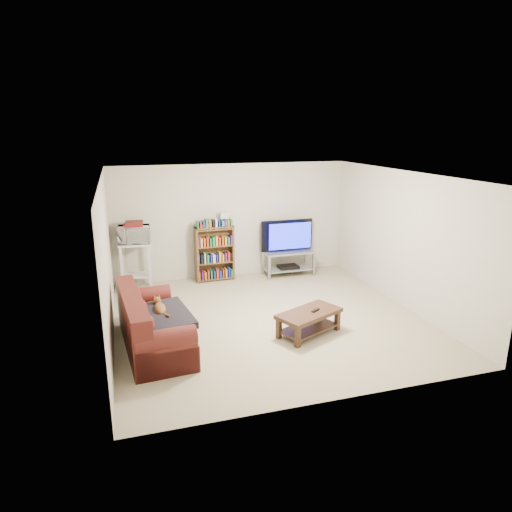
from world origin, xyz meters
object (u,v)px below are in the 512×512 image
object	(u,v)px
coffee_table	(309,318)
tv_stand	(288,259)
sofa	(149,328)
bookshelf	(215,253)

from	to	relation	value
coffee_table	tv_stand	world-z (taller)	tv_stand
sofa	coffee_table	xyz separation A→B (m)	(2.40, -0.26, -0.04)
tv_stand	bookshelf	world-z (taller)	bookshelf
coffee_table	bookshelf	world-z (taller)	bookshelf
sofa	coffee_table	world-z (taller)	sofa
sofa	bookshelf	size ratio (longest dim) A/B	1.74
sofa	tv_stand	distance (m)	4.08
tv_stand	bookshelf	distance (m)	1.62
coffee_table	tv_stand	distance (m)	2.96
sofa	coffee_table	size ratio (longest dim) A/B	1.75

